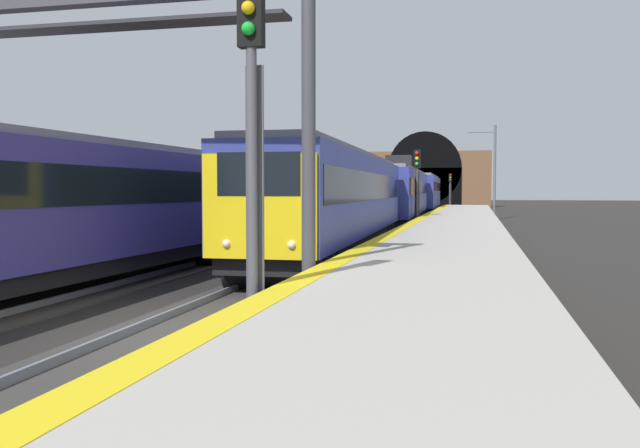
{
  "coord_description": "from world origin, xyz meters",
  "views": [
    {
      "loc": [
        -10.8,
        -5.16,
        2.6
      ],
      "look_at": [
        10.73,
        -0.13,
        1.46
      ],
      "focal_mm": 37.64,
      "sensor_mm": 36.0,
      "label": 1
    }
  ],
  "objects_px": {
    "train_adjacent_platform": "(283,197)",
    "railway_signal_near": "(252,132)",
    "overhead_signal_gantry": "(113,66)",
    "train_main_approaching": "(398,194)",
    "railway_signal_mid": "(417,183)",
    "railway_signal_far": "(450,188)",
    "catenary_mast_near": "(494,171)"
  },
  "relations": [
    {
      "from": "train_main_approaching",
      "to": "overhead_signal_gantry",
      "type": "distance_m",
      "value": 32.58
    },
    {
      "from": "railway_signal_far",
      "to": "railway_signal_mid",
      "type": "bearing_deg",
      "value": 0.0
    },
    {
      "from": "railway_signal_mid",
      "to": "railway_signal_far",
      "type": "relative_size",
      "value": 1.05
    },
    {
      "from": "railway_signal_mid",
      "to": "train_adjacent_platform",
      "type": "bearing_deg",
      "value": -56.32
    },
    {
      "from": "train_main_approaching",
      "to": "train_adjacent_platform",
      "type": "height_order",
      "value": "train_main_approaching"
    },
    {
      "from": "catenary_mast_near",
      "to": "railway_signal_near",
      "type": "bearing_deg",
      "value": 174.61
    },
    {
      "from": "railway_signal_near",
      "to": "railway_signal_far",
      "type": "bearing_deg",
      "value": -180.0
    },
    {
      "from": "railway_signal_near",
      "to": "catenary_mast_near",
      "type": "bearing_deg",
      "value": 174.61
    },
    {
      "from": "train_main_approaching",
      "to": "railway_signal_mid",
      "type": "bearing_deg",
      "value": 13.24
    },
    {
      "from": "railway_signal_near",
      "to": "overhead_signal_gantry",
      "type": "bearing_deg",
      "value": -128.52
    },
    {
      "from": "train_adjacent_platform",
      "to": "railway_signal_near",
      "type": "xyz_separation_m",
      "value": [
        -24.15,
        -6.6,
        1.25
      ]
    },
    {
      "from": "railway_signal_near",
      "to": "overhead_signal_gantry",
      "type": "distance_m",
      "value": 5.7
    },
    {
      "from": "railway_signal_far",
      "to": "overhead_signal_gantry",
      "type": "bearing_deg",
      "value": -3.27
    },
    {
      "from": "catenary_mast_near",
      "to": "railway_signal_mid",
      "type": "bearing_deg",
      "value": 167.69
    },
    {
      "from": "train_main_approaching",
      "to": "railway_signal_near",
      "type": "bearing_deg",
      "value": 1.59
    },
    {
      "from": "train_main_approaching",
      "to": "railway_signal_mid",
      "type": "height_order",
      "value": "train_main_approaching"
    },
    {
      "from": "railway_signal_mid",
      "to": "overhead_signal_gantry",
      "type": "distance_m",
      "value": 25.62
    },
    {
      "from": "train_adjacent_platform",
      "to": "railway_signal_far",
      "type": "xyz_separation_m",
      "value": [
        53.51,
        -6.6,
        0.63
      ]
    },
    {
      "from": "railway_signal_far",
      "to": "railway_signal_near",
      "type": "bearing_deg",
      "value": 0.0
    },
    {
      "from": "train_adjacent_platform",
      "to": "railway_signal_mid",
      "type": "height_order",
      "value": "railway_signal_mid"
    },
    {
      "from": "railway_signal_near",
      "to": "railway_signal_mid",
      "type": "bearing_deg",
      "value": -180.0
    },
    {
      "from": "train_main_approaching",
      "to": "overhead_signal_gantry",
      "type": "xyz_separation_m",
      "value": [
        -32.36,
        2.36,
        2.9
      ]
    },
    {
      "from": "railway_signal_far",
      "to": "catenary_mast_near",
      "type": "xyz_separation_m",
      "value": [
        -27.37,
        -4.74,
        1.37
      ]
    },
    {
      "from": "overhead_signal_gantry",
      "to": "railway_signal_far",
      "type": "bearing_deg",
      "value": -3.27
    },
    {
      "from": "train_adjacent_platform",
      "to": "catenary_mast_near",
      "type": "height_order",
      "value": "catenary_mast_near"
    },
    {
      "from": "railway_signal_far",
      "to": "train_adjacent_platform",
      "type": "bearing_deg",
      "value": -7.04
    },
    {
      "from": "railway_signal_near",
      "to": "railway_signal_mid",
      "type": "relative_size",
      "value": 1.19
    },
    {
      "from": "railway_signal_mid",
      "to": "railway_signal_far",
      "type": "height_order",
      "value": "railway_signal_mid"
    },
    {
      "from": "railway_signal_near",
      "to": "railway_signal_mid",
      "type": "distance_m",
      "value": 28.55
    },
    {
      "from": "train_adjacent_platform",
      "to": "overhead_signal_gantry",
      "type": "relative_size",
      "value": 6.44
    },
    {
      "from": "train_main_approaching",
      "to": "railway_signal_near",
      "type": "distance_m",
      "value": 35.81
    },
    {
      "from": "railway_signal_mid",
      "to": "catenary_mast_near",
      "type": "height_order",
      "value": "catenary_mast_near"
    }
  ]
}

